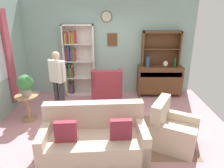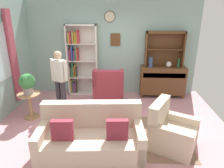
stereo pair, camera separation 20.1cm
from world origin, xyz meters
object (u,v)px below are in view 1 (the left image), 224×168
(sideboard, at_px, (159,79))
(coffee_table, at_px, (110,116))
(vase_round, at_px, (165,64))
(book_stack, at_px, (111,113))
(wingback_chair, at_px, (107,93))
(potted_plant_large, at_px, (25,84))
(armchair_floral, at_px, (172,131))
(person_reading, at_px, (58,78))
(bottle_wine, at_px, (175,62))
(couch_floral, at_px, (94,139))
(bookshelf, at_px, (77,60))
(plant_stand, at_px, (28,105))
(vase_tall, at_px, (148,62))
(sideboard_hutch, at_px, (161,44))

(sideboard, xyz_separation_m, coffee_table, (-1.45, -1.99, -0.16))
(vase_round, bearing_deg, book_stack, -128.81)
(wingback_chair, bearing_deg, potted_plant_large, -156.18)
(armchair_floral, bearing_deg, person_reading, 151.49)
(bottle_wine, relative_size, couch_floral, 0.14)
(sideboard, height_order, person_reading, person_reading)
(bookshelf, distance_m, wingback_chair, 1.42)
(bookshelf, relative_size, couch_floral, 1.13)
(plant_stand, bearing_deg, coffee_table, -13.67)
(armchair_floral, distance_m, potted_plant_large, 3.28)
(wingback_chair, bearing_deg, bottle_wine, 18.98)
(couch_floral, bearing_deg, plant_stand, 143.06)
(sideboard, height_order, vase_round, vase_round)
(vase_tall, height_order, wingback_chair, vase_tall)
(wingback_chair, xyz_separation_m, plant_stand, (-1.82, -0.76, 0.00))
(bottle_wine, bearing_deg, sideboard_hutch, 153.04)
(bottle_wine, bearing_deg, bookshelf, 176.51)
(sideboard_hutch, xyz_separation_m, vase_tall, (-0.39, -0.19, -0.49))
(plant_stand, bearing_deg, bottle_wine, 20.74)
(plant_stand, xyz_separation_m, person_reading, (0.64, 0.39, 0.52))
(book_stack, bearing_deg, potted_plant_large, 166.19)
(vase_tall, bearing_deg, coffee_table, -119.13)
(sideboard_hutch, xyz_separation_m, coffee_table, (-1.45, -2.09, -1.21))
(bookshelf, bearing_deg, armchair_floral, -49.15)
(person_reading, bearing_deg, bottle_wine, 18.28)
(bookshelf, relative_size, sideboard, 1.62)
(armchair_floral, bearing_deg, potted_plant_large, 163.47)
(vase_round, distance_m, book_stack, 2.57)
(wingback_chair, height_order, person_reading, person_reading)
(bottle_wine, xyz_separation_m, coffee_table, (-1.84, -1.90, -0.70))
(wingback_chair, bearing_deg, coffee_table, -85.08)
(couch_floral, height_order, armchair_floral, couch_floral)
(potted_plant_large, bearing_deg, sideboard, 24.84)
(bookshelf, distance_m, coffee_table, 2.42)
(book_stack, bearing_deg, vase_tall, 61.55)
(bookshelf, relative_size, bottle_wine, 7.86)
(bottle_wine, bearing_deg, potted_plant_large, -158.66)
(wingback_chair, xyz_separation_m, person_reading, (-1.18, -0.36, 0.52))
(coffee_table, xyz_separation_m, book_stack, (0.01, -0.04, 0.09))
(bottle_wine, relative_size, plant_stand, 0.43)
(vase_round, xyz_separation_m, couch_floral, (-1.85, -2.70, -0.69))
(potted_plant_large, bearing_deg, vase_tall, 26.42)
(wingback_chair, bearing_deg, sideboard, 25.99)
(vase_round, relative_size, armchair_floral, 0.16)
(couch_floral, relative_size, book_stack, 12.04)
(potted_plant_large, distance_m, person_reading, 0.75)
(wingback_chair, bearing_deg, armchair_floral, -52.84)
(plant_stand, height_order, potted_plant_large, potted_plant_large)
(bottle_wine, xyz_separation_m, book_stack, (-1.83, -1.93, -0.61))
(plant_stand, bearing_deg, sideboard_hutch, 25.69)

